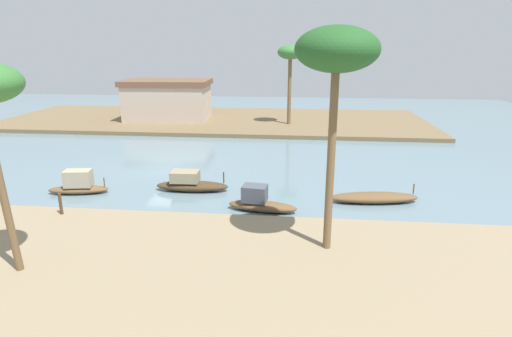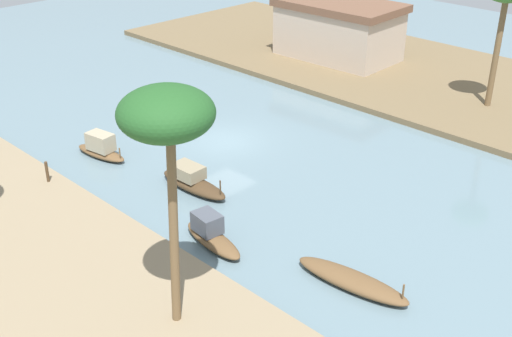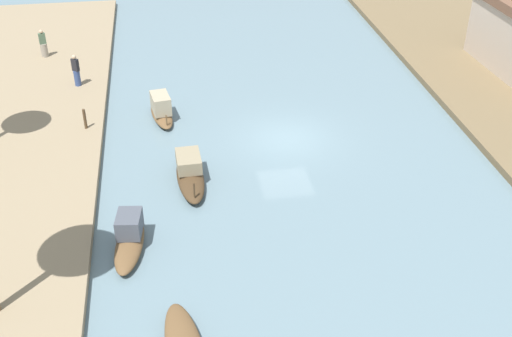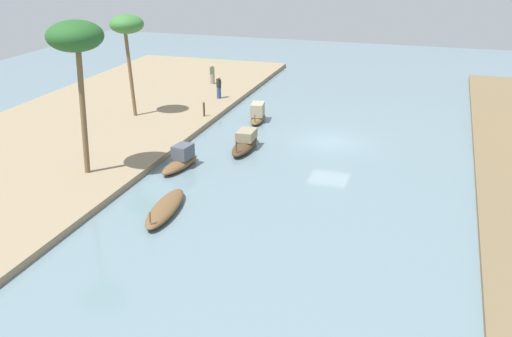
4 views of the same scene
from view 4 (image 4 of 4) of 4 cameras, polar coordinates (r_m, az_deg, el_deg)
river_water at (r=38.92m, az=7.00°, el=2.48°), size 75.56×75.56×0.00m
riverbank_left at (r=44.50m, az=-13.99°, el=4.65°), size 43.15×15.17×0.35m
sampan_downstream_large at (r=34.49m, az=-7.06°, el=0.79°), size 3.49×1.41×1.27m
sampan_with_tall_canopy at (r=29.11m, az=-8.51°, el=-3.70°), size 4.66×1.66×0.98m
sampan_open_hull at (r=37.23m, az=-1.02°, el=2.45°), size 4.04×1.27×1.12m
sampan_upstream_small at (r=42.89m, az=0.16°, el=5.13°), size 3.31×1.42×1.30m
person_on_near_bank at (r=52.48m, az=-4.12°, el=8.64°), size 0.50×0.50×1.65m
person_by_mooring at (r=47.63m, az=-3.51°, el=7.49°), size 0.47×0.47×1.75m
mooring_post at (r=42.95m, az=-4.90°, el=5.55°), size 0.14×0.14×1.00m
palm_tree_left_near at (r=42.79m, az=-12.02°, el=12.88°), size 2.31×2.31×6.97m
palm_tree_left_far at (r=32.14m, az=-16.59°, el=11.53°), size 2.86×2.86×8.07m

